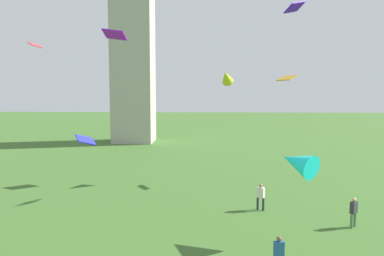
# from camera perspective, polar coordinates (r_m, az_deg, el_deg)

# --- Properties ---
(person_0) EXTENTS (0.49, 0.49, 1.69)m
(person_0) POSITION_cam_1_polar(r_m,az_deg,el_deg) (24.04, 22.22, -10.93)
(person_0) COLOR #51754C
(person_0) RESTS_ON ground_plane
(person_2) EXTENTS (0.51, 0.44, 1.70)m
(person_2) POSITION_cam_1_polar(r_m,az_deg,el_deg) (25.67, 9.84, -9.50)
(person_2) COLOR #2D3338
(person_2) RESTS_ON ground_plane
(person_5) EXTENTS (0.48, 0.32, 1.57)m
(person_5) POSITION_cam_1_polar(r_m,az_deg,el_deg) (17.67, 12.38, -17.04)
(person_5) COLOR red
(person_5) RESTS_ON ground_plane
(kite_flying_0) EXTENTS (1.39, 1.08, 0.65)m
(kite_flying_0) POSITION_cam_1_polar(r_m,az_deg,el_deg) (24.11, -11.06, 13.04)
(kite_flying_0) COLOR #9112D9
(kite_flying_1) EXTENTS (1.69, 1.78, 0.97)m
(kite_flying_1) POSITION_cam_1_polar(r_m,az_deg,el_deg) (31.83, 14.54, 16.47)
(kite_flying_1) COLOR #430BEB
(kite_flying_2) EXTENTS (1.65, 1.80, 0.96)m
(kite_flying_2) POSITION_cam_1_polar(r_m,az_deg,el_deg) (32.71, -15.05, -1.66)
(kite_flying_2) COLOR #292CEF
(kite_flying_3) EXTENTS (1.65, 1.77, 0.48)m
(kite_flying_3) POSITION_cam_1_polar(r_m,az_deg,el_deg) (33.69, 13.45, 6.99)
(kite_flying_3) COLOR gold
(kite_flying_4) EXTENTS (1.31, 1.79, 1.50)m
(kite_flying_4) POSITION_cam_1_polar(r_m,az_deg,el_deg) (33.05, 4.97, 7.33)
(kite_flying_4) COLOR gold
(kite_flying_6) EXTENTS (2.22, 2.32, 1.55)m
(kite_flying_6) POSITION_cam_1_polar(r_m,az_deg,el_deg) (20.57, 14.90, -4.79)
(kite_flying_6) COLOR #15E5EE
(kite_flying_7) EXTENTS (0.84, 0.97, 0.41)m
(kite_flying_7) POSITION_cam_1_polar(r_m,az_deg,el_deg) (28.28, -21.65, 11.04)
(kite_flying_7) COLOR #DA343F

